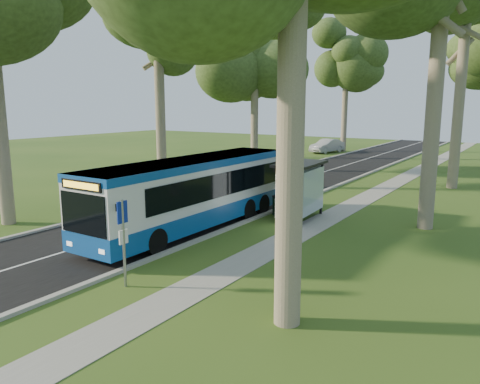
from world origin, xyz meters
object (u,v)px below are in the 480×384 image
object	(u,v)px
bus	(193,193)
bus_shelter	(298,180)
bus_stop_sign	(123,234)
car_silver	(327,146)
litter_bin	(278,205)
car_white	(269,158)

from	to	relation	value
bus	bus_shelter	size ratio (longest dim) A/B	3.61
bus_shelter	bus_stop_sign	bearing A→B (deg)	-97.77
bus	car_silver	xyz separation A→B (m)	(-8.06, 35.23, -0.88)
bus_shelter	litter_bin	bearing A→B (deg)	156.84
bus_shelter	car_silver	xyz separation A→B (m)	(-11.35, 31.17, -1.20)
bus	bus_stop_sign	xyz separation A→B (m)	(2.49, -6.59, 0.06)
bus_stop_sign	car_white	xyz separation A→B (m)	(-10.40, 27.74, -0.96)
bus_stop_sign	car_silver	world-z (taller)	bus_stop_sign
bus_shelter	litter_bin	xyz separation A→B (m)	(-1.38, 0.50, -1.49)
bus_shelter	car_silver	world-z (taller)	bus_shelter
bus_shelter	car_white	distance (m)	20.47
car_white	litter_bin	bearing A→B (deg)	-57.22
bus_stop_sign	car_white	size ratio (longest dim) A/B	0.62
bus	litter_bin	xyz separation A→B (m)	(1.91, 4.55, -1.17)
litter_bin	bus	bearing A→B (deg)	-112.71
bus_stop_sign	car_silver	size ratio (longest dim) A/B	0.58
bus_stop_sign	car_silver	xyz separation A→B (m)	(-10.55, 41.82, -0.93)
bus	bus_stop_sign	distance (m)	7.05
bus	bus_shelter	xyz separation A→B (m)	(3.29, 4.06, 0.32)
bus	car_white	bearing A→B (deg)	110.81
litter_bin	car_white	world-z (taller)	car_white
bus_stop_sign	litter_bin	distance (m)	11.23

